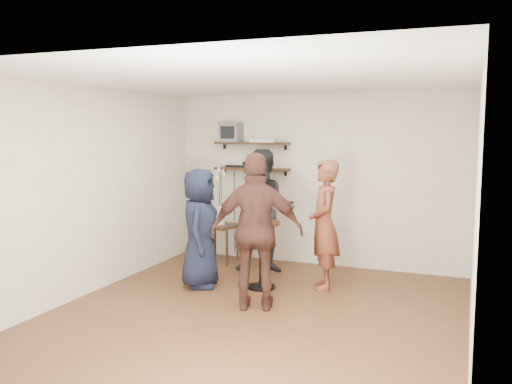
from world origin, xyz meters
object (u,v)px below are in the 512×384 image
(person_navy, at_px, (200,228))
(person_brown, at_px, (257,232))
(dvd_deck, at_px, (264,140))
(person_plaid, at_px, (324,225))
(crt_monitor, at_px, (231,132))
(side_table, at_px, (221,231))
(drinks_table, at_px, (262,246))
(radio, at_px, (250,165))
(person_dark, at_px, (265,211))

(person_navy, height_order, person_brown, person_brown)
(dvd_deck, relative_size, person_plaid, 0.24)
(crt_monitor, height_order, side_table, crt_monitor)
(crt_monitor, bearing_deg, drinks_table, -52.66)
(radio, distance_m, person_dark, 0.98)
(dvd_deck, height_order, side_table, dvd_deck)
(radio, distance_m, person_plaid, 1.93)
(side_table, xyz_separation_m, person_dark, (0.85, -0.28, 0.40))
(side_table, bearing_deg, dvd_deck, 27.37)
(drinks_table, bearing_deg, person_plaid, 22.83)
(person_dark, bearing_deg, person_navy, -135.74)
(crt_monitor, height_order, person_dark, crt_monitor)
(dvd_deck, relative_size, person_navy, 0.26)
(person_dark, bearing_deg, person_plaid, -42.54)
(person_dark, distance_m, person_navy, 1.14)
(drinks_table, height_order, person_navy, person_navy)
(person_plaid, bearing_deg, side_table, -134.63)
(person_navy, bearing_deg, person_plaid, -86.80)
(crt_monitor, distance_m, side_table, 1.55)
(person_navy, bearing_deg, dvd_deck, -26.77)
(drinks_table, distance_m, person_navy, 0.84)
(radio, relative_size, person_navy, 0.14)
(dvd_deck, bearing_deg, radio, 180.00)
(dvd_deck, distance_m, person_dark, 1.19)
(drinks_table, xyz_separation_m, person_brown, (0.25, -0.78, 0.34))
(person_dark, bearing_deg, dvd_deck, 94.00)
(drinks_table, relative_size, person_navy, 0.56)
(radio, relative_size, person_dark, 0.12)
(person_plaid, distance_m, person_navy, 1.63)
(person_navy, bearing_deg, person_dark, -44.26)
(side_table, bearing_deg, crt_monitor, 80.65)
(crt_monitor, relative_size, person_brown, 0.18)
(radio, xyz_separation_m, person_brown, (0.97, -2.15, -0.61))
(dvd_deck, distance_m, person_navy, 1.97)
(dvd_deck, height_order, person_plaid, dvd_deck)
(crt_monitor, relative_size, person_dark, 0.18)
(dvd_deck, xyz_separation_m, radio, (-0.24, 0.00, -0.38))
(crt_monitor, xyz_separation_m, drinks_table, (1.04, -1.37, -1.45))
(crt_monitor, distance_m, dvd_deck, 0.57)
(person_plaid, height_order, person_brown, person_brown)
(radio, height_order, person_navy, same)
(dvd_deck, relative_size, person_brown, 0.22)
(person_plaid, relative_size, person_dark, 0.94)
(radio, xyz_separation_m, side_table, (-0.37, -0.31, -1.02))
(crt_monitor, bearing_deg, person_brown, -58.99)
(side_table, height_order, drinks_table, drinks_table)
(crt_monitor, relative_size, dvd_deck, 0.80)
(person_dark, bearing_deg, radio, 110.68)
(drinks_table, bearing_deg, radio, 117.89)
(drinks_table, bearing_deg, person_brown, -72.48)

